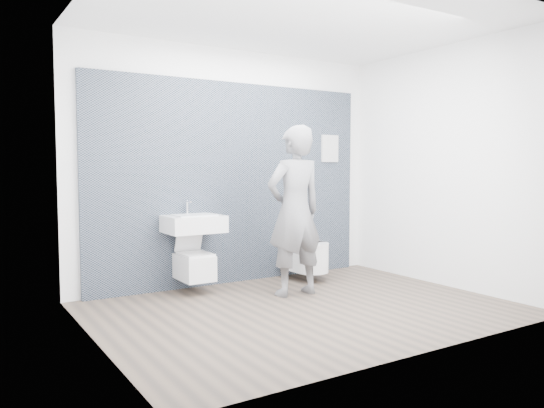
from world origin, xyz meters
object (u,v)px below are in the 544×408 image
washbasin (194,223)px  toilet_square (194,265)px  visitor (295,211)px  toilet_rounded (306,256)px

washbasin → toilet_square: washbasin is taller
washbasin → visitor: 1.13m
toilet_square → toilet_rounded: (1.46, -0.11, -0.02)m
toilet_square → visitor: size_ratio=0.34×
toilet_square → visitor: (0.89, -0.68, 0.61)m
washbasin → visitor: bearing=-37.6°
washbasin → visitor: visitor is taller
washbasin → toilet_rounded: (1.46, -0.11, -0.48)m
washbasin → visitor: (0.89, -0.68, 0.15)m
toilet_rounded → visitor: bearing=-134.8°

